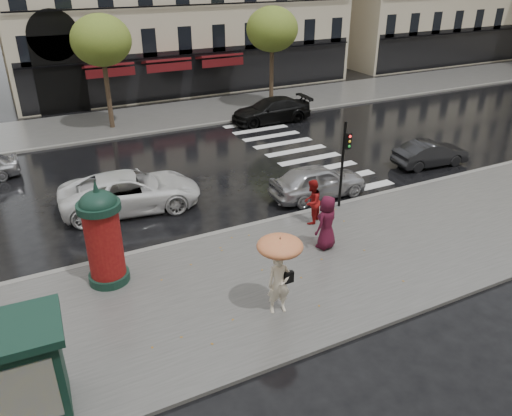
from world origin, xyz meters
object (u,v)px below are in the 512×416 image
morris_column (103,234)px  newsstand (21,371)px  man_burgundy (327,222)px  car_white (131,191)px  car_black (271,110)px  woman_red (312,202)px  car_darkgrey (431,154)px  woman_umbrella (280,263)px  car_silver (318,181)px  traffic_light (344,157)px

morris_column → newsstand: size_ratio=1.45×
man_burgundy → morris_column: bearing=-32.5°
car_white → car_black: size_ratio=1.10×
woman_red → car_darkgrey: size_ratio=0.46×
woman_umbrella → man_burgundy: (3.23, 2.38, -0.66)m
woman_umbrella → morris_column: size_ratio=0.71×
car_white → car_black: 13.79m
man_burgundy → car_black: bearing=-133.1°
morris_column → car_black: morris_column is taller
woman_umbrella → car_silver: 8.36m
car_black → morris_column: bearing=-41.3°
woman_umbrella → woman_red: size_ratio=1.41×
woman_umbrella → woman_red: (3.77, 4.19, -0.76)m
woman_red → car_darkgrey: woman_red is taller
car_silver → car_darkgrey: size_ratio=1.12×
newsstand → car_darkgrey: size_ratio=0.63×
car_silver → car_darkgrey: car_silver is taller
woman_umbrella → car_black: 19.29m
newsstand → car_silver: (12.18, 6.98, -0.64)m
traffic_light → car_black: bearing=74.7°
woman_umbrella → car_silver: woman_umbrella is taller
morris_column → car_silver: size_ratio=0.82×
newsstand → car_white: newsstand is taller
woman_umbrella → newsstand: 6.80m
morris_column → car_white: morris_column is taller
man_burgundy → newsstand: bearing=-4.7°
car_white → newsstand: bearing=160.8°
woman_red → morris_column: 7.89m
traffic_light → car_darkgrey: bearing=16.5°
man_burgundy → traffic_light: bearing=-156.2°
morris_column → car_black: 18.63m
man_burgundy → car_silver: bearing=-141.3°
woman_umbrella → traffic_light: (5.60, 4.81, 0.55)m
traffic_light → newsstand: 13.56m
car_darkgrey → car_silver: bearing=100.0°
morris_column → car_silver: (9.49, 2.52, -1.07)m
morris_column → car_black: size_ratio=0.69×
woman_red → car_darkgrey: (8.70, 2.65, -0.37)m
newsstand → man_burgundy: bearing=17.2°
traffic_light → car_black: size_ratio=0.70×
car_darkgrey → newsstand: bearing=116.9°
woman_red → newsstand: newsstand is taller
woman_red → newsstand: bearing=-12.1°
newsstand → woman_red: bearing=24.9°
morris_column → traffic_light: 9.74m
woman_red → man_burgundy: size_ratio=0.90×
woman_red → car_black: woman_red is taller
car_darkgrey → woman_umbrella: bearing=124.2°
newsstand → car_black: 23.71m
man_burgundy → car_black: (5.71, 14.67, -0.36)m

